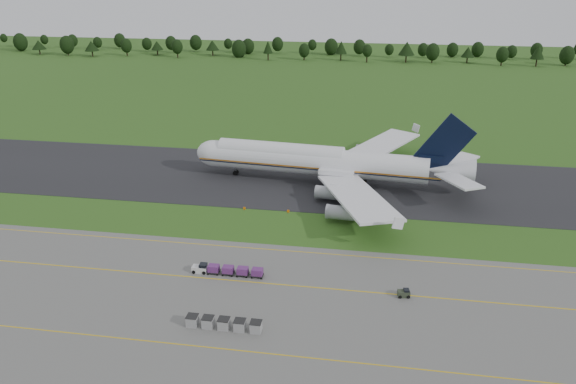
% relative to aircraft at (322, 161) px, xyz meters
% --- Properties ---
extents(ground, '(600.00, 600.00, 0.00)m').
position_rel_aircraft_xyz_m(ground, '(-3.34, -26.62, -5.52)').
color(ground, '#2B5319').
rests_on(ground, ground).
extents(apron, '(300.00, 52.00, 0.06)m').
position_rel_aircraft_xyz_m(apron, '(-3.34, -60.62, -5.49)').
color(apron, '#605F5B').
rests_on(apron, ground).
extents(taxiway, '(300.00, 40.00, 0.08)m').
position_rel_aircraft_xyz_m(taxiway, '(-3.34, 1.38, -5.48)').
color(taxiway, black).
rests_on(taxiway, ground).
extents(apron_markings, '(300.00, 30.20, 0.01)m').
position_rel_aircraft_xyz_m(apron_markings, '(-3.34, -53.60, -5.45)').
color(apron_markings, gold).
rests_on(apron_markings, apron).
extents(tree_line, '(528.47, 22.35, 11.60)m').
position_rel_aircraft_xyz_m(tree_line, '(-18.94, 193.35, 0.76)').
color(tree_line, black).
rests_on(tree_line, ground).
extents(aircraft, '(68.92, 66.77, 19.32)m').
position_rel_aircraft_xyz_m(aircraft, '(0.00, 0.00, 0.00)').
color(aircraft, white).
rests_on(aircraft, ground).
extents(baggage_train, '(12.55, 1.60, 1.54)m').
position_rel_aircraft_xyz_m(baggage_train, '(-11.59, -46.77, -4.64)').
color(baggage_train, silver).
rests_on(baggage_train, apron).
extents(utility_cart, '(2.07, 1.44, 1.05)m').
position_rel_aircraft_xyz_m(utility_cart, '(18.39, -49.05, -4.94)').
color(utility_cart, '#2E3726').
rests_on(utility_cart, apron).
extents(uld_row, '(11.28, 1.68, 1.66)m').
position_rel_aircraft_xyz_m(uld_row, '(-7.90, -61.98, -4.62)').
color(uld_row, gray).
rests_on(uld_row, apron).
extents(edge_markers, '(29.64, 0.30, 0.60)m').
position_rel_aircraft_xyz_m(edge_markers, '(-0.41, -19.12, -5.24)').
color(edge_markers, orange).
rests_on(edge_markers, ground).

